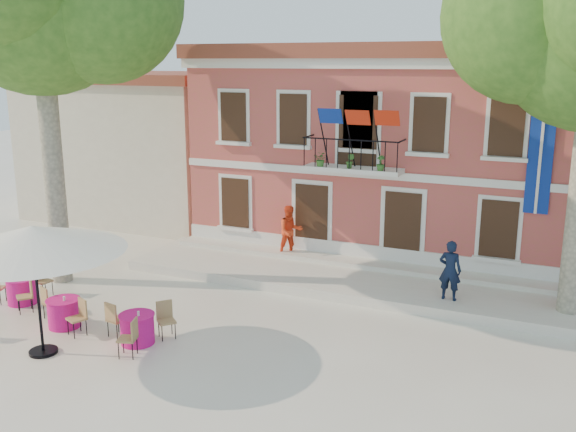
{
  "coord_description": "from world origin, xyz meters",
  "views": [
    {
      "loc": [
        8.51,
        -14.02,
        6.91
      ],
      "look_at": [
        0.61,
        3.5,
        2.26
      ],
      "focal_mm": 40.0,
      "sensor_mm": 36.0,
      "label": 1
    }
  ],
  "objects_px": {
    "patio_umbrella": "(33,239)",
    "pedestrian_orange": "(290,231)",
    "cafe_table_1": "(137,327)",
    "cafe_table_3": "(22,289)",
    "pedestrian_navy": "(450,270)",
    "cafe_table_0": "(64,312)"
  },
  "relations": [
    {
      "from": "pedestrian_orange",
      "to": "cafe_table_3",
      "type": "height_order",
      "value": "pedestrian_orange"
    },
    {
      "from": "cafe_table_0",
      "to": "pedestrian_orange",
      "type": "bearing_deg",
      "value": 66.04
    },
    {
      "from": "patio_umbrella",
      "to": "cafe_table_1",
      "type": "bearing_deg",
      "value": 38.9
    },
    {
      "from": "pedestrian_orange",
      "to": "cafe_table_1",
      "type": "relative_size",
      "value": 0.98
    },
    {
      "from": "pedestrian_navy",
      "to": "pedestrian_orange",
      "type": "xyz_separation_m",
      "value": [
        -5.81,
        1.95,
        0.03
      ]
    },
    {
      "from": "patio_umbrella",
      "to": "pedestrian_navy",
      "type": "bearing_deg",
      "value": 39.36
    },
    {
      "from": "patio_umbrella",
      "to": "cafe_table_3",
      "type": "xyz_separation_m",
      "value": [
        -3.03,
        2.27,
        -2.45
      ]
    },
    {
      "from": "patio_umbrella",
      "to": "pedestrian_navy",
      "type": "relative_size",
      "value": 2.48
    },
    {
      "from": "pedestrian_navy",
      "to": "pedestrian_orange",
      "type": "height_order",
      "value": "pedestrian_orange"
    },
    {
      "from": "patio_umbrella",
      "to": "pedestrian_orange",
      "type": "distance_m",
      "value": 9.4
    },
    {
      "from": "cafe_table_1",
      "to": "patio_umbrella",
      "type": "bearing_deg",
      "value": -141.1
    },
    {
      "from": "cafe_table_0",
      "to": "cafe_table_3",
      "type": "height_order",
      "value": "same"
    },
    {
      "from": "patio_umbrella",
      "to": "cafe_table_1",
      "type": "distance_m",
      "value": 3.32
    },
    {
      "from": "pedestrian_navy",
      "to": "cafe_table_1",
      "type": "height_order",
      "value": "pedestrian_navy"
    },
    {
      "from": "cafe_table_0",
      "to": "cafe_table_3",
      "type": "relative_size",
      "value": 1.04
    },
    {
      "from": "pedestrian_orange",
      "to": "cafe_table_0",
      "type": "relative_size",
      "value": 0.93
    },
    {
      "from": "pedestrian_navy",
      "to": "cafe_table_3",
      "type": "bearing_deg",
      "value": 24.42
    },
    {
      "from": "pedestrian_navy",
      "to": "patio_umbrella",
      "type": "bearing_deg",
      "value": 41.69
    },
    {
      "from": "cafe_table_3",
      "to": "cafe_table_1",
      "type": "bearing_deg",
      "value": -10.16
    },
    {
      "from": "pedestrian_navy",
      "to": "cafe_table_1",
      "type": "relative_size",
      "value": 0.94
    },
    {
      "from": "cafe_table_0",
      "to": "cafe_table_1",
      "type": "distance_m",
      "value": 2.42
    },
    {
      "from": "patio_umbrella",
      "to": "cafe_table_3",
      "type": "height_order",
      "value": "patio_umbrella"
    }
  ]
}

